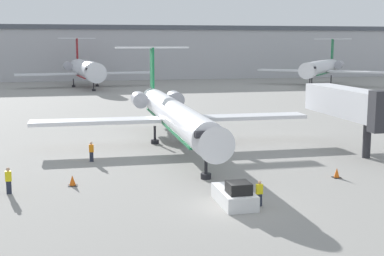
{
  "coord_description": "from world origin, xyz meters",
  "views": [
    {
      "loc": [
        -9.49,
        -30.34,
        10.05
      ],
      "look_at": [
        0.0,
        11.67,
        3.11
      ],
      "focal_mm": 50.0,
      "sensor_mm": 36.0,
      "label": 1
    }
  ],
  "objects_px": {
    "traffic_cone_right": "(337,173)",
    "airplane_parked_far_right": "(321,68)",
    "worker_near_tug": "(259,193)",
    "worker_on_apron": "(9,180)",
    "airplane_main": "(173,113)",
    "pushback_tug": "(235,195)",
    "traffic_cone_left": "(72,181)",
    "airplane_parked_far_left": "(86,70)",
    "worker_by_wing": "(91,151)",
    "jet_bridge": "(352,104)"
  },
  "relations": [
    {
      "from": "airplane_parked_far_left",
      "to": "jet_bridge",
      "type": "distance_m",
      "value": 81.72
    },
    {
      "from": "worker_near_tug",
      "to": "airplane_parked_far_left",
      "type": "height_order",
      "value": "airplane_parked_far_left"
    },
    {
      "from": "worker_on_apron",
      "to": "traffic_cone_right",
      "type": "xyz_separation_m",
      "value": [
        23.49,
        -0.92,
        -0.59
      ]
    },
    {
      "from": "airplane_parked_far_left",
      "to": "traffic_cone_right",
      "type": "bearing_deg",
      "value": -79.66
    },
    {
      "from": "jet_bridge",
      "to": "worker_on_apron",
      "type": "bearing_deg",
      "value": -165.21
    },
    {
      "from": "airplane_parked_far_left",
      "to": "jet_bridge",
      "type": "xyz_separation_m",
      "value": [
        21.85,
        -78.74,
        0.54
      ]
    },
    {
      "from": "pushback_tug",
      "to": "traffic_cone_left",
      "type": "bearing_deg",
      "value": 145.61
    },
    {
      "from": "worker_by_wing",
      "to": "jet_bridge",
      "type": "distance_m",
      "value": 23.9
    },
    {
      "from": "airplane_main",
      "to": "airplane_parked_far_right",
      "type": "xyz_separation_m",
      "value": [
        47.23,
        63.94,
        0.97
      ]
    },
    {
      "from": "worker_by_wing",
      "to": "airplane_parked_far_right",
      "type": "bearing_deg",
      "value": 51.63
    },
    {
      "from": "jet_bridge",
      "to": "traffic_cone_left",
      "type": "bearing_deg",
      "value": -165.32
    },
    {
      "from": "traffic_cone_right",
      "to": "airplane_parked_far_right",
      "type": "bearing_deg",
      "value": 64.65
    },
    {
      "from": "worker_near_tug",
      "to": "airplane_parked_far_left",
      "type": "distance_m",
      "value": 93.15
    },
    {
      "from": "airplane_parked_far_left",
      "to": "worker_by_wing",
      "type": "bearing_deg",
      "value": -91.3
    },
    {
      "from": "worker_near_tug",
      "to": "jet_bridge",
      "type": "height_order",
      "value": "jet_bridge"
    },
    {
      "from": "pushback_tug",
      "to": "traffic_cone_right",
      "type": "height_order",
      "value": "pushback_tug"
    },
    {
      "from": "worker_on_apron",
      "to": "worker_by_wing",
      "type": "bearing_deg",
      "value": 56.42
    },
    {
      "from": "worker_on_apron",
      "to": "traffic_cone_right",
      "type": "height_order",
      "value": "worker_on_apron"
    },
    {
      "from": "airplane_main",
      "to": "traffic_cone_right",
      "type": "relative_size",
      "value": 43.35
    },
    {
      "from": "airplane_parked_far_right",
      "to": "worker_near_tug",
      "type": "bearing_deg",
      "value": -118.31
    },
    {
      "from": "pushback_tug",
      "to": "worker_by_wing",
      "type": "bearing_deg",
      "value": 119.98
    },
    {
      "from": "airplane_main",
      "to": "airplane_parked_far_right",
      "type": "bearing_deg",
      "value": 53.55
    },
    {
      "from": "traffic_cone_right",
      "to": "airplane_parked_far_right",
      "type": "relative_size",
      "value": 0.03
    },
    {
      "from": "worker_on_apron",
      "to": "jet_bridge",
      "type": "bearing_deg",
      "value": 14.79
    },
    {
      "from": "airplane_main",
      "to": "airplane_parked_far_left",
      "type": "xyz_separation_m",
      "value": [
        -6.45,
        71.71,
        0.77
      ]
    },
    {
      "from": "traffic_cone_left",
      "to": "jet_bridge",
      "type": "height_order",
      "value": "jet_bridge"
    },
    {
      "from": "pushback_tug",
      "to": "worker_on_apron",
      "type": "xyz_separation_m",
      "value": [
        -14.04,
        5.61,
        0.36
      ]
    },
    {
      "from": "worker_on_apron",
      "to": "jet_bridge",
      "type": "xyz_separation_m",
      "value": [
        29.39,
        7.76,
        3.5
      ]
    },
    {
      "from": "airplane_main",
      "to": "worker_by_wing",
      "type": "bearing_deg",
      "value": -143.43
    },
    {
      "from": "airplane_parked_far_right",
      "to": "worker_on_apron",
      "type": "bearing_deg",
      "value": -127.87
    },
    {
      "from": "airplane_main",
      "to": "worker_near_tug",
      "type": "relative_size",
      "value": 20.03
    },
    {
      "from": "pushback_tug",
      "to": "worker_on_apron",
      "type": "height_order",
      "value": "worker_on_apron"
    },
    {
      "from": "worker_near_tug",
      "to": "traffic_cone_left",
      "type": "bearing_deg",
      "value": 146.64
    },
    {
      "from": "airplane_main",
      "to": "traffic_cone_right",
      "type": "xyz_separation_m",
      "value": [
        9.5,
        -15.71,
        -2.78
      ]
    },
    {
      "from": "airplane_parked_far_left",
      "to": "airplane_main",
      "type": "bearing_deg",
      "value": -84.86
    },
    {
      "from": "traffic_cone_right",
      "to": "jet_bridge",
      "type": "xyz_separation_m",
      "value": [
        5.9,
        8.68,
        4.1
      ]
    },
    {
      "from": "worker_near_tug",
      "to": "worker_by_wing",
      "type": "xyz_separation_m",
      "value": [
        -9.65,
        14.97,
        0.05
      ]
    },
    {
      "from": "pushback_tug",
      "to": "worker_on_apron",
      "type": "relative_size",
      "value": 2.24
    },
    {
      "from": "worker_by_wing",
      "to": "airplane_parked_far_right",
      "type": "height_order",
      "value": "airplane_parked_far_right"
    },
    {
      "from": "worker_near_tug",
      "to": "traffic_cone_left",
      "type": "xyz_separation_m",
      "value": [
        -11.27,
        7.42,
        -0.48
      ]
    },
    {
      "from": "airplane_main",
      "to": "pushback_tug",
      "type": "height_order",
      "value": "airplane_main"
    },
    {
      "from": "pushback_tug",
      "to": "worker_on_apron",
      "type": "distance_m",
      "value": 15.12
    },
    {
      "from": "worker_on_apron",
      "to": "airplane_parked_far_right",
      "type": "bearing_deg",
      "value": 52.13
    },
    {
      "from": "worker_near_tug",
      "to": "traffic_cone_left",
      "type": "height_order",
      "value": "worker_near_tug"
    },
    {
      "from": "worker_near_tug",
      "to": "airplane_parked_far_right",
      "type": "xyz_separation_m",
      "value": [
        45.79,
        85.0,
        3.27
      ]
    },
    {
      "from": "airplane_main",
      "to": "worker_on_apron",
      "type": "bearing_deg",
      "value": -133.39
    },
    {
      "from": "airplane_main",
      "to": "traffic_cone_left",
      "type": "distance_m",
      "value": 17.05
    },
    {
      "from": "worker_by_wing",
      "to": "worker_on_apron",
      "type": "height_order",
      "value": "worker_on_apron"
    },
    {
      "from": "airplane_main",
      "to": "worker_near_tug",
      "type": "xyz_separation_m",
      "value": [
        1.44,
        -21.06,
        -2.3
      ]
    },
    {
      "from": "worker_on_apron",
      "to": "airplane_parked_far_left",
      "type": "height_order",
      "value": "airplane_parked_far_left"
    }
  ]
}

